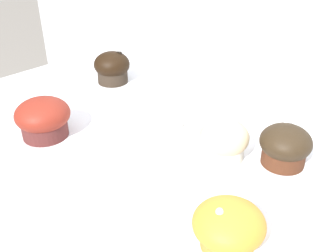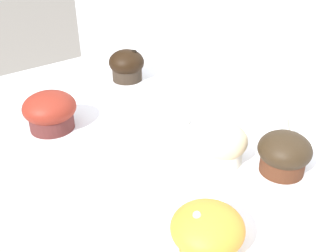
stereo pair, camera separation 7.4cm
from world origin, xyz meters
TOP-DOWN VIEW (x-y plane):
  - wall_back at (0.00, 0.60)m, footprint 3.20×0.10m
  - muffin_front_center at (-0.27, 0.06)m, footprint 0.09×0.09m
  - muffin_back_left at (-0.16, -0.19)m, footprint 0.11×0.11m
  - muffin_back_right at (0.14, -0.00)m, footprint 0.09×0.09m
  - muffin_front_left at (0.22, 0.06)m, footprint 0.09×0.09m
  - muffin_front_right at (0.27, -0.16)m, footprint 0.10×0.10m
  - serving_plate at (-0.07, -0.01)m, footprint 0.18×0.18m
  - price_card at (0.15, 0.17)m, footprint 0.06×0.06m

SIDE VIEW (x-z plane):
  - wall_back at x=0.00m, z-range 0.00..1.80m
  - serving_plate at x=-0.07m, z-range 0.95..0.96m
  - price_card at x=0.15m, z-range 0.95..1.01m
  - muffin_front_right at x=0.27m, z-range 0.95..1.02m
  - muffin_back_right at x=0.14m, z-range 0.95..1.02m
  - muffin_front_left at x=0.22m, z-range 0.95..1.02m
  - muffin_front_center at x=-0.27m, z-range 0.95..1.03m
  - muffin_back_left at x=-0.16m, z-range 0.95..1.03m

